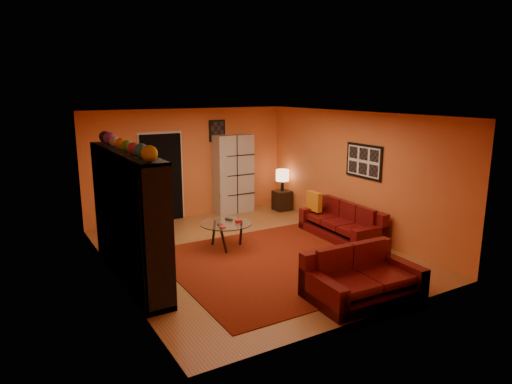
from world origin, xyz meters
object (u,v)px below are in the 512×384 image
entertainment_unit (128,216)px  sofa (344,224)px  table_lamp (282,176)px  bowl_chair (138,216)px  side_table (282,200)px  tv (131,217)px  coffee_table (226,225)px  storage_cabinet (233,174)px  loveseat (360,278)px

entertainment_unit → sofa: (4.41, -0.17, -0.76)m
table_lamp → bowl_chair: bearing=178.8°
side_table → sofa: bearing=-92.7°
tv → side_table: tv is taller
coffee_table → bowl_chair: (-1.16, 1.94, -0.13)m
storage_cabinet → bowl_chair: storage_cabinet is taller
sofa → coffee_table: (-2.42, 0.65, 0.17)m
entertainment_unit → side_table: 5.16m
tv → sofa: tv is taller
coffee_table → side_table: 3.15m
sofa → bowl_chair: 4.42m
coffee_table → bowl_chair: bowl_chair is taller
sofa → side_table: bearing=89.9°
bowl_chair → side_table: (3.70, -0.08, -0.08)m
storage_cabinet → side_table: size_ratio=3.90×
coffee_table → storage_cabinet: size_ratio=0.52×
tv → table_lamp: (4.47, 2.31, -0.12)m
entertainment_unit → storage_cabinet: entertainment_unit is taller
bowl_chair → table_lamp: bearing=-1.2°
tv → sofa: (4.36, -0.20, -0.72)m
entertainment_unit → coffee_table: (1.99, 0.48, -0.59)m
entertainment_unit → table_lamp: (4.53, 2.34, -0.16)m
side_table → entertainment_unit: bearing=-152.7°
tv → bowl_chair: tv is taller
coffee_table → table_lamp: (2.54, 1.86, 0.43)m
tv → sofa: bearing=-92.6°
coffee_table → bowl_chair: 2.26m
entertainment_unit → bowl_chair: bearing=71.1°
tv → storage_cabinet: size_ratio=0.52×
bowl_chair → coffee_table: bearing=-59.1°
tv → bowl_chair: (0.78, 2.39, -0.68)m
sofa → table_lamp: (0.12, 2.51, 0.61)m
bowl_chair → storage_cabinet: bearing=8.6°
entertainment_unit → table_lamp: entertainment_unit is taller
sofa → coffee_table: bearing=167.6°
sofa → loveseat: (-1.64, -2.24, -0.01)m
table_lamp → tv: bearing=-152.7°
tv → side_table: size_ratio=2.02×
sofa → coffee_table: sofa is taller
table_lamp → entertainment_unit: bearing=-152.7°
side_table → coffee_table: bearing=-143.8°
entertainment_unit → coffee_table: bearing=13.6°
sofa → storage_cabinet: size_ratio=1.02×
sofa → side_table: 2.51m
side_table → table_lamp: table_lamp is taller
sofa → bowl_chair: size_ratio=2.59×
entertainment_unit → coffee_table: size_ratio=2.98×
entertainment_unit → sofa: entertainment_unit is taller
tv → coffee_table: bearing=-76.9°
loveseat → side_table: (1.76, 4.75, -0.03)m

